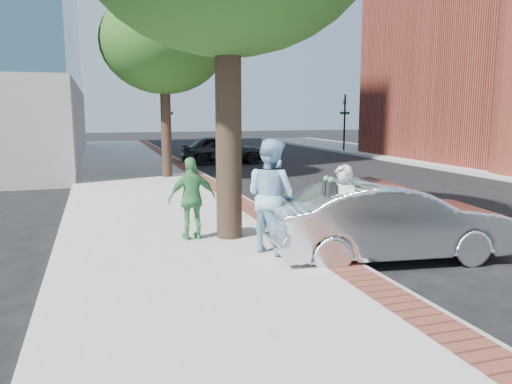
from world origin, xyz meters
name	(u,v)px	position (x,y,z in m)	size (l,w,h in m)	color
ground	(290,268)	(0.00, 0.00, 0.00)	(120.00, 120.00, 0.00)	black
sidewalk	(153,195)	(-1.50, 8.00, 0.07)	(5.00, 60.00, 0.15)	#9E9991
brick_strip	(221,190)	(0.70, 8.00, 0.15)	(0.60, 60.00, 0.01)	brown
curb	(231,192)	(1.05, 8.00, 0.07)	(0.10, 60.00, 0.15)	gray
signal_near	(167,119)	(0.90, 22.00, 2.25)	(0.70, 0.15, 3.80)	black
signal_far	(345,118)	(12.50, 22.00, 2.25)	(0.70, 0.15, 3.80)	black
tree_far	(164,42)	(-0.50, 12.00, 5.30)	(4.80, 4.80, 7.14)	black
parking_meter	(328,201)	(0.57, -0.26, 1.21)	(0.12, 0.32, 1.47)	gray
person_gray	(343,214)	(0.78, -0.39, 0.99)	(0.61, 0.40, 1.68)	#B3B3B8
person_officer	(271,196)	(-0.15, 0.64, 1.18)	(1.00, 0.78, 2.07)	#93C4E4
person_green	(192,199)	(-1.35, 1.95, 0.98)	(0.97, 0.40, 1.66)	#469A52
sedan_silver	(390,221)	(1.92, -0.05, 0.72)	(1.53, 4.37, 1.44)	silver
bg_car	(223,149)	(3.17, 17.58, 0.75)	(1.77, 4.39, 1.50)	black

